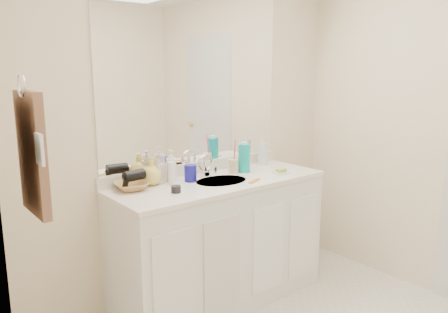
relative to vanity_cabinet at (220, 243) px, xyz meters
The scene contains 26 objects.
wall_back 0.82m from the vanity_cabinet, 90.00° to the left, with size 2.60×0.02×2.40m, color #F8E6C2.
wall_left 1.83m from the vanity_cabinet, 141.75° to the right, with size 0.02×2.60×2.40m, color #F8E6C2.
vanity_cabinet is the anchor object (origin of this frame).
countertop 0.44m from the vanity_cabinet, ahead, with size 1.52×0.57×0.03m, color white.
backsplash 0.56m from the vanity_cabinet, 90.00° to the left, with size 1.52×0.03×0.08m, color silver.
sink_basin 0.44m from the vanity_cabinet, 90.00° to the right, with size 0.37×0.37×0.02m, color beige.
faucet 0.53m from the vanity_cabinet, 90.00° to the left, with size 0.02×0.02×0.11m, color silver.
mirror 1.17m from the vanity_cabinet, 90.00° to the left, with size 1.48×0.01×1.20m, color white.
blue_mug 0.55m from the vanity_cabinet, 151.95° to the left, with size 0.08×0.08×0.11m, color #15148C.
tan_cup 0.56m from the vanity_cabinet, 26.05° to the left, with size 0.07×0.07×0.10m, color beige.
toothbrush 0.65m from the vanity_cabinet, 25.01° to the left, with size 0.01×0.01×0.19m, color #EA3D81.
mouthwash_bottle 0.63m from the vanity_cabinet, 14.42° to the left, with size 0.09×0.09×0.21m, color #0EAFAB.
clear_pump_bottle 0.80m from the vanity_cabinet, 16.97° to the left, with size 0.07×0.07×0.18m, color silver.
soap_dish 0.66m from the vanity_cabinet, 16.40° to the right, with size 0.11×0.09×0.01m, color silver.
green_soap 0.68m from the vanity_cabinet, 16.40° to the right, with size 0.06×0.05×0.02m, color #9BBC2E.
orange_comb 0.52m from the vanity_cabinet, 47.98° to the right, with size 0.14×0.03×0.01m, color orange.
dark_jar 0.62m from the vanity_cabinet, 168.92° to the right, with size 0.06×0.06×0.04m, color black.
extra_white_bottle 0.63m from the vanity_cabinet, 163.59° to the left, with size 0.05×0.05×0.15m, color white.
soap_bottle_white 0.65m from the vanity_cabinet, 144.24° to the left, with size 0.08×0.08×0.21m, color white.
soap_bottle_cream 0.69m from the vanity_cabinet, 152.27° to the left, with size 0.09×0.09×0.19m, color beige.
soap_bottle_yellow 0.71m from the vanity_cabinet, 156.55° to the left, with size 0.14×0.14×0.18m, color #E6CC59.
wicker_basket 0.77m from the vanity_cabinet, 166.33° to the left, with size 0.21×0.21×0.05m, color #AC7F45.
hair_dryer 0.80m from the vanity_cabinet, 165.87° to the left, with size 0.07×0.07×0.14m, color black.
towel_ring 1.71m from the vanity_cabinet, 168.86° to the right, with size 0.11×0.11×0.01m, color silver.
hand_towel 1.52m from the vanity_cabinet, 168.69° to the right, with size 0.04×0.32×0.55m, color brown.
switch_plate 1.61m from the vanity_cabinet, 160.52° to the right, with size 0.01×0.09×0.13m, color white.
Camera 1 is at (-1.77, -1.23, 1.61)m, focal length 35.00 mm.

